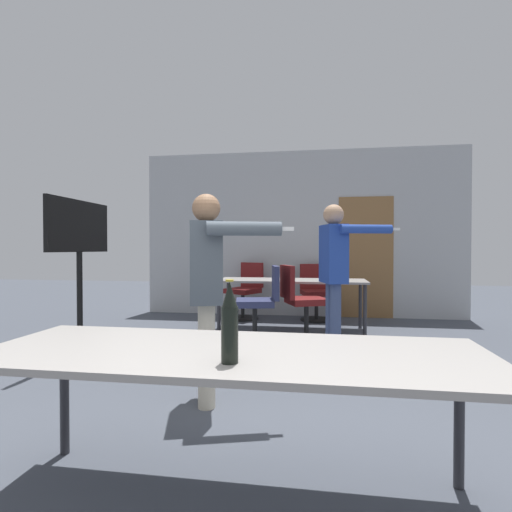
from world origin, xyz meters
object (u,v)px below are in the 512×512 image
office_chair_far_left (261,306)px  office_chair_near_pushed (301,304)px  person_near_casual (335,264)px  beer_bottle (230,324)px  person_far_watching (208,278)px  office_chair_mid_tucked (315,294)px  drink_cup (325,277)px  tv_screen (79,260)px  office_chair_far_right (245,292)px

office_chair_far_left → office_chair_near_pushed: office_chair_near_pushed is taller
person_near_casual → beer_bottle: (-0.52, -2.88, -0.13)m
person_near_casual → beer_bottle: size_ratio=5.03×
person_far_watching → office_chair_far_left: 2.08m
person_near_casual → office_chair_mid_tucked: person_near_casual is taller
beer_bottle → office_chair_far_left: bearing=96.1°
office_chair_near_pushed → drink_cup: (0.32, 0.49, 0.32)m
drink_cup → tv_screen: bearing=-147.0°
office_chair_far_right → office_chair_mid_tucked: (1.16, 0.06, -0.02)m
person_far_watching → person_near_casual: bearing=130.1°
office_chair_far_left → beer_bottle: (0.37, -3.40, 0.42)m
person_near_casual → drink_cup: 1.24m
office_chair_mid_tucked → drink_cup: bearing=84.5°
office_chair_near_pushed → office_chair_far_right: bearing=-167.6°
tv_screen → office_chair_far_right: (1.33, 2.63, -0.62)m
office_chair_far_left → office_chair_far_right: office_chair_far_left is taller
tv_screen → office_chair_mid_tucked: 3.72m
office_chair_far_right → person_far_watching: bearing=122.8°
office_chair_far_left → office_chair_far_right: 1.70m
tv_screen → office_chair_near_pushed: tv_screen is taller
person_near_casual → drink_cup: size_ratio=15.65×
office_chair_near_pushed → person_far_watching: bearing=-37.4°
office_chair_far_right → office_chair_mid_tucked: office_chair_far_right is taller
beer_bottle → tv_screen: bearing=132.4°
person_far_watching → beer_bottle: 1.47m
person_far_watching → office_chair_mid_tucked: person_far_watching is taller
drink_cup → person_far_watching: bearing=-108.7°
office_chair_near_pushed → office_chair_far_right: (-0.98, 1.42, -0.02)m
person_near_casual → office_chair_far_left: person_near_casual is taller
office_chair_near_pushed → drink_cup: bearing=124.6°
tv_screen → beer_bottle: tv_screen is taller
office_chair_far_right → beer_bottle: 5.12m
person_near_casual → office_chair_far_left: 1.16m
person_near_casual → office_chair_near_pushed: person_near_casual is taller
office_chair_far_right → drink_cup: (1.30, -0.93, 0.34)m
tv_screen → person_far_watching: size_ratio=1.07×
office_chair_near_pushed → tv_screen: bearing=-84.5°
drink_cup → beer_bottle: bearing=-96.1°
person_far_watching → office_chair_far_right: 3.70m
tv_screen → office_chair_far_left: (1.82, 1.00, -0.60)m
person_far_watching → office_chair_far_right: person_far_watching is taller
person_near_casual → office_chair_far_left: size_ratio=1.73×
office_chair_near_pushed → beer_bottle: size_ratio=2.92×
person_far_watching → office_chair_near_pushed: bearing=148.7°
office_chair_far_right → office_chair_mid_tucked: bearing=-150.1°
tv_screen → beer_bottle: (2.19, -2.40, -0.18)m
person_near_casual → beer_bottle: 2.93m
office_chair_far_right → office_chair_mid_tucked: 1.16m
beer_bottle → drink_cup: 4.13m
office_chair_near_pushed → office_chair_mid_tucked: size_ratio=1.05×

